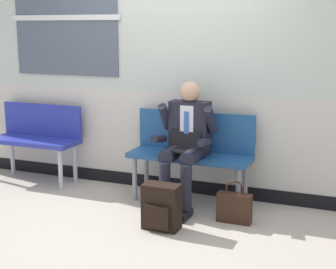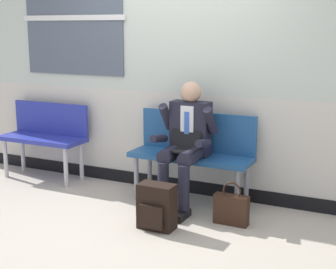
# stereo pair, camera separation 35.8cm
# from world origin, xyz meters

# --- Properties ---
(ground_plane) EXTENTS (18.00, 18.00, 0.00)m
(ground_plane) POSITION_xyz_m (0.00, 0.00, 0.00)
(ground_plane) COLOR #B2A899
(station_wall) EXTENTS (6.97, 0.16, 2.86)m
(station_wall) POSITION_xyz_m (-0.02, 0.75, 1.43)
(station_wall) COLOR beige
(station_wall) RESTS_ON ground
(bench_with_person) EXTENTS (1.27, 0.42, 0.93)m
(bench_with_person) POSITION_xyz_m (0.32, 0.48, 0.56)
(bench_with_person) COLOR navy
(bench_with_person) RESTS_ON ground
(bench_empty) EXTENTS (1.06, 0.42, 0.90)m
(bench_empty) POSITION_xyz_m (-1.62, 0.47, 0.55)
(bench_empty) COLOR #28339E
(bench_empty) RESTS_ON ground
(person_seated) EXTENTS (0.57, 0.70, 1.27)m
(person_seated) POSITION_xyz_m (0.32, 0.28, 0.68)
(person_seated) COLOR #1E1E2D
(person_seated) RESTS_ON ground
(backpack) EXTENTS (0.33, 0.22, 0.42)m
(backpack) POSITION_xyz_m (0.32, -0.37, 0.20)
(backpack) COLOR black
(backpack) RESTS_ON ground
(handbag) EXTENTS (0.32, 0.11, 0.41)m
(handbag) POSITION_xyz_m (0.90, 0.03, 0.15)
(handbag) COLOR #331E14
(handbag) RESTS_ON ground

